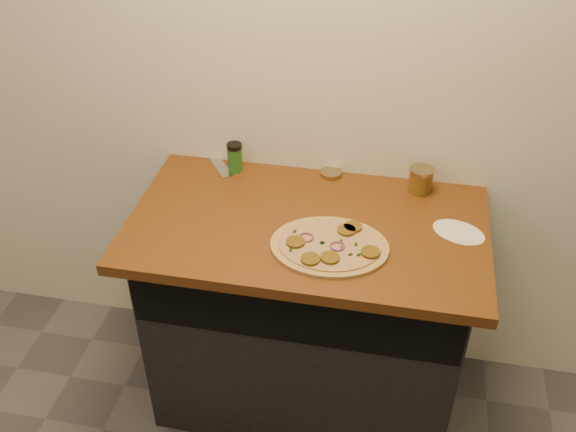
% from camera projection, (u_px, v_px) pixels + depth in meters
% --- Properties ---
extents(cabinet, '(1.10, 0.60, 0.86)m').
position_uv_depth(cabinet, '(307.00, 315.00, 2.45)').
color(cabinet, black).
rests_on(cabinet, ground).
extents(countertop, '(1.20, 0.70, 0.04)m').
position_uv_depth(countertop, '(307.00, 226.00, 2.16)').
color(countertop, brown).
rests_on(countertop, cabinet).
extents(pizza, '(0.39, 0.39, 0.03)m').
position_uv_depth(pizza, '(330.00, 246.00, 2.03)').
color(pizza, tan).
rests_on(pizza, countertop).
extents(chefs_knife, '(0.22, 0.28, 0.02)m').
position_uv_depth(chefs_knife, '(210.00, 152.00, 2.51)').
color(chefs_knife, '#B7BAC1').
rests_on(chefs_knife, countertop).
extents(mason_jar_lid, '(0.11, 0.11, 0.02)m').
position_uv_depth(mason_jar_lid, '(331.00, 173.00, 2.38)').
color(mason_jar_lid, '#A0875C').
rests_on(mason_jar_lid, countertop).
extents(salsa_jar, '(0.09, 0.09, 0.09)m').
position_uv_depth(salsa_jar, '(421.00, 180.00, 2.27)').
color(salsa_jar, '#9D220F').
rests_on(salsa_jar, countertop).
extents(spice_shaker, '(0.06, 0.06, 0.11)m').
position_uv_depth(spice_shaker, '(235.00, 157.00, 2.38)').
color(spice_shaker, '#22601E').
rests_on(spice_shaker, countertop).
extents(flour_spill, '(0.23, 0.23, 0.00)m').
position_uv_depth(flour_spill, '(459.00, 232.00, 2.10)').
color(flour_spill, silver).
rests_on(flour_spill, countertop).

